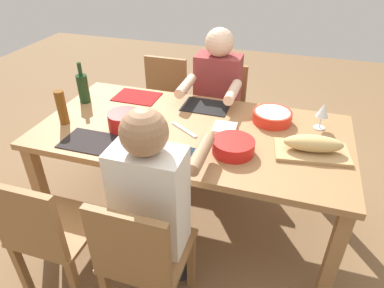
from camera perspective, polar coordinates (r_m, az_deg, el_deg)
ground_plane at (r=2.60m, az=0.00°, el=-11.74°), size 8.00×8.00×0.00m
dining_table at (r=2.18m, az=0.00°, el=0.73°), size 1.92×0.96×0.74m
chair_far_center at (r=2.95m, az=4.72°, el=5.70°), size 0.40×0.40×0.85m
diner_far_center at (r=2.69m, az=4.00°, el=8.07°), size 0.41×0.53×1.20m
chair_near_center at (r=1.74m, az=-8.39°, el=-18.03°), size 0.40×0.40×0.85m
diner_near_center at (r=1.70m, az=-6.37°, el=-8.91°), size 0.41×0.53×1.20m
chair_far_left at (r=3.09m, az=-4.89°, el=7.03°), size 0.40×0.40×0.85m
chair_near_left at (r=1.97m, az=-22.80°, el=-13.26°), size 0.40×0.40×0.85m
serving_bowl_fruit at (r=1.92m, az=6.87°, el=-0.26°), size 0.24×0.24×0.08m
serving_bowl_greens at (r=2.16m, az=-11.10°, el=3.97°), size 0.20×0.20×0.11m
serving_bowl_pasta at (r=2.27m, az=13.14°, el=4.54°), size 0.25×0.25×0.07m
cutting_board at (r=2.02m, az=19.18°, el=-1.22°), size 0.43×0.28×0.02m
bread_loaf at (r=2.00m, az=19.46°, el=0.09°), size 0.33×0.16×0.09m
wine_bottle at (r=2.56m, az=-17.58°, el=8.87°), size 0.08×0.08×0.29m
beer_bottle at (r=2.31m, az=-20.76°, el=5.69°), size 0.06×0.06×0.22m
wine_glass at (r=2.24m, az=20.84°, el=5.05°), size 0.08×0.08×0.17m
placemat_far_center at (r=2.41m, az=2.31°, el=6.24°), size 0.32×0.23×0.01m
placemat_near_center at (r=1.89m, az=-2.94°, el=-2.15°), size 0.32×0.23×0.01m
placemat_far_left at (r=2.59m, az=-9.12°, el=7.74°), size 0.32×0.23×0.01m
placemat_near_left at (r=2.10m, az=-16.57°, el=0.42°), size 0.32×0.23×0.01m
carving_knife at (r=2.13m, az=-1.30°, el=2.40°), size 0.21×0.15×0.01m
napkin_stack at (r=2.14m, az=5.44°, el=2.64°), size 0.15×0.15×0.02m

